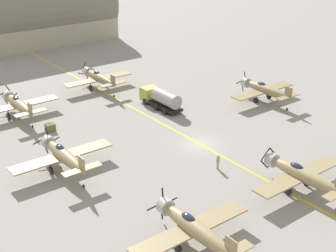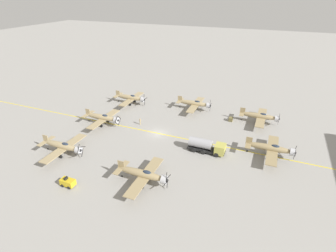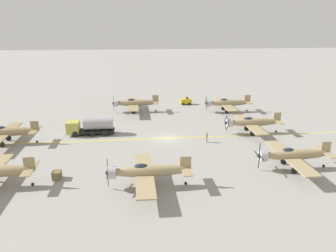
# 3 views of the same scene
# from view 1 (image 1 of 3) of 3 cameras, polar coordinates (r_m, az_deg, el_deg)

# --- Properties ---
(ground_plane) EXTENTS (400.00, 400.00, 0.00)m
(ground_plane) POSITION_cam_1_polar(r_m,az_deg,el_deg) (59.77, 3.86, -2.20)
(ground_plane) COLOR gray
(taxiway_stripe) EXTENTS (0.30, 160.00, 0.01)m
(taxiway_stripe) POSITION_cam_1_polar(r_m,az_deg,el_deg) (59.77, 3.86, -2.19)
(taxiway_stripe) COLOR yellow
(taxiway_stripe) RESTS_ON ground
(airplane_mid_right) EXTENTS (12.00, 9.98, 3.77)m
(airplane_mid_right) POSITION_cam_1_polar(r_m,az_deg,el_deg) (74.14, 11.73, 4.39)
(airplane_mid_right) COLOR #9A855C
(airplane_mid_right) RESTS_ON ground
(airplane_near_center) EXTENTS (12.00, 9.98, 3.65)m
(airplane_near_center) POSITION_cam_1_polar(r_m,az_deg,el_deg) (50.74, 15.99, -5.72)
(airplane_near_center) COLOR tan
(airplane_near_center) RESTS_ON ground
(airplane_mid_left) EXTENTS (12.00, 9.98, 3.76)m
(airplane_mid_left) POSITION_cam_1_polar(r_m,az_deg,el_deg) (53.93, -12.65, -3.47)
(airplane_mid_left) COLOR tan
(airplane_mid_left) RESTS_ON ground
(airplane_near_left) EXTENTS (12.00, 9.98, 3.80)m
(airplane_near_left) POSITION_cam_1_polar(r_m,az_deg,el_deg) (41.27, 3.15, -12.29)
(airplane_near_left) COLOR tan
(airplane_near_left) RESTS_ON ground
(airplane_far_left) EXTENTS (12.00, 9.98, 3.65)m
(airplane_far_left) POSITION_cam_1_polar(r_m,az_deg,el_deg) (70.08, -17.78, 2.54)
(airplane_far_left) COLOR #9A865D
(airplane_far_left) RESTS_ON ground
(airplane_far_center) EXTENTS (12.00, 9.98, 3.67)m
(airplane_far_center) POSITION_cam_1_polar(r_m,az_deg,el_deg) (78.79, -8.40, 5.82)
(airplane_far_center) COLOR #948057
(airplane_far_center) RESTS_ON ground
(fuel_tanker) EXTENTS (2.68, 8.00, 2.98)m
(fuel_tanker) POSITION_cam_1_polar(r_m,az_deg,el_deg) (70.47, -0.88, 3.42)
(fuel_tanker) COLOR black
(fuel_tanker) RESTS_ON ground
(ground_crew_walking) EXTENTS (0.38, 0.38, 1.73)m
(ground_crew_walking) POSITION_cam_1_polar(r_m,az_deg,el_deg) (53.82, 6.10, -4.33)
(ground_crew_walking) COLOR tan
(ground_crew_walking) RESTS_ON ground
(supply_crate_by_tanker) EXTENTS (1.22, 1.02, 1.01)m
(supply_crate_by_tanker) POSITION_cam_1_polar(r_m,az_deg,el_deg) (64.95, -14.15, -0.19)
(supply_crate_by_tanker) COLOR brown
(supply_crate_by_tanker) RESTS_ON ground
(hangar) EXTENTS (31.54, 16.44, 16.44)m
(hangar) POSITION_cam_1_polar(r_m,az_deg,el_deg) (112.45, -15.31, 13.29)
(hangar) COLOR #B2A893
(hangar) RESTS_ON ground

